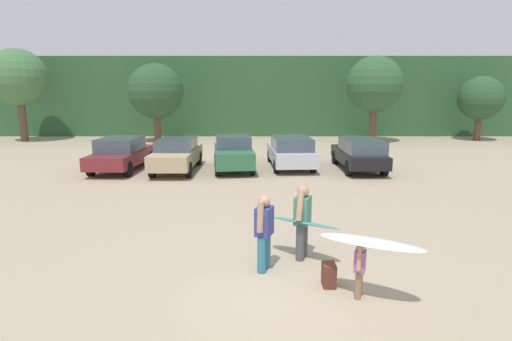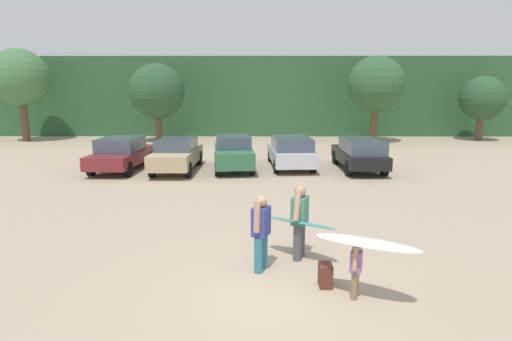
% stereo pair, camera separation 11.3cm
% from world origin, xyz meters
% --- Properties ---
extents(ground_plane, '(120.00, 120.00, 0.00)m').
position_xyz_m(ground_plane, '(0.00, 0.00, 0.00)').
color(ground_plane, tan).
extents(hillside_ridge, '(108.00, 12.00, 6.40)m').
position_xyz_m(hillside_ridge, '(0.00, 32.12, 3.20)').
color(hillside_ridge, '#2D5633').
rests_on(hillside_ridge, ground_plane).
extents(tree_left, '(4.06, 4.06, 6.67)m').
position_xyz_m(tree_left, '(-17.45, 22.84, 4.60)').
color(tree_left, brown).
rests_on(tree_left, ground_plane).
extents(tree_center_left, '(3.95, 3.95, 5.63)m').
position_xyz_m(tree_center_left, '(-7.52, 22.64, 3.63)').
color(tree_center_left, brown).
rests_on(tree_center_left, ground_plane).
extents(tree_far_left, '(3.98, 3.98, 6.13)m').
position_xyz_m(tree_far_left, '(8.14, 22.40, 4.10)').
color(tree_far_left, brown).
rests_on(tree_far_left, ground_plane).
extents(tree_center, '(3.23, 3.23, 4.76)m').
position_xyz_m(tree_center, '(16.35, 23.40, 3.12)').
color(tree_center, brown).
rests_on(tree_center, ground_plane).
extents(parked_car_maroon, '(2.05, 4.66, 1.54)m').
position_xyz_m(parked_car_maroon, '(-6.63, 11.75, 0.79)').
color(parked_car_maroon, maroon).
rests_on(parked_car_maroon, ground_plane).
extents(parked_car_tan, '(1.81, 4.64, 1.51)m').
position_xyz_m(parked_car_tan, '(-3.98, 11.55, 0.80)').
color(parked_car_tan, tan).
rests_on(parked_car_tan, ground_plane).
extents(parked_car_forest_green, '(2.13, 4.13, 1.61)m').
position_xyz_m(parked_car_forest_green, '(-1.38, 11.76, 0.83)').
color(parked_car_forest_green, '#2D6642').
rests_on(parked_car_forest_green, ground_plane).
extents(parked_car_silver, '(2.16, 4.77, 1.50)m').
position_xyz_m(parked_car_silver, '(1.37, 12.47, 0.79)').
color(parked_car_silver, silver).
rests_on(parked_car_silver, ground_plane).
extents(parked_car_black, '(1.80, 4.56, 1.52)m').
position_xyz_m(parked_car_black, '(4.52, 11.68, 0.82)').
color(parked_car_black, black).
rests_on(parked_car_black, ground_plane).
extents(person_adult, '(0.43, 0.76, 1.66)m').
position_xyz_m(person_adult, '(0.71, 1.52, 0.94)').
color(person_adult, '#4C4C51').
rests_on(person_adult, ground_plane).
extents(person_child, '(0.27, 0.47, 1.04)m').
position_xyz_m(person_child, '(1.54, -0.23, 0.59)').
color(person_child, '#8C6B4C').
rests_on(person_child, ground_plane).
extents(person_companion, '(0.42, 0.67, 1.60)m').
position_xyz_m(person_companion, '(-0.15, 0.90, 0.91)').
color(person_companion, teal).
rests_on(person_companion, ground_plane).
extents(surfboard_teal, '(1.70, 1.31, 0.20)m').
position_xyz_m(surfboard_teal, '(0.70, 1.44, 0.85)').
color(surfboard_teal, teal).
extents(surfboard_white, '(1.85, 1.28, 0.07)m').
position_xyz_m(surfboard_white, '(1.68, -0.36, 1.09)').
color(surfboard_white, white).
extents(backpack_dropped, '(0.24, 0.34, 0.45)m').
position_xyz_m(backpack_dropped, '(1.08, 0.19, 0.22)').
color(backpack_dropped, '#592D23').
rests_on(backpack_dropped, ground_plane).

